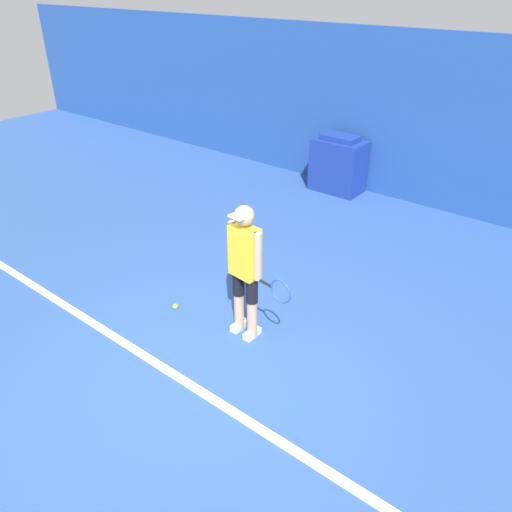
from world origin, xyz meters
The scene contains 6 objects.
ground_plane centered at (0.00, 0.00, 0.00)m, with size 24.00×24.00×0.00m, color #2D5193.
back_wall centered at (0.00, 5.86, 1.50)m, with size 24.00×0.10×2.99m.
court_baseline centered at (0.00, -0.22, 0.01)m, with size 21.60×0.10×0.01m.
tennis_player centered at (-0.07, 0.84, 0.93)m, with size 0.93×0.30×1.66m.
tennis_ball centered at (-1.10, 0.65, 0.03)m, with size 0.07×0.07×0.07m.
covered_chair centered at (-1.55, 5.45, 0.53)m, with size 0.99×0.61×1.11m.
Camera 1 is at (3.01, -2.82, 3.79)m, focal length 35.00 mm.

